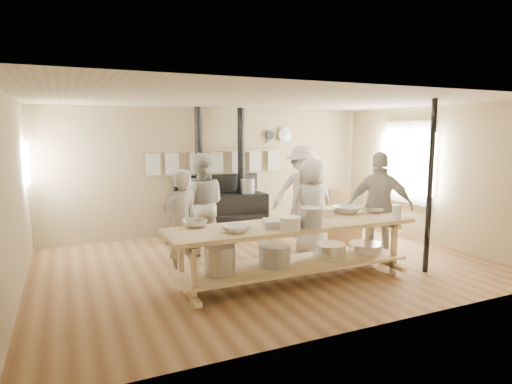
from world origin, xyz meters
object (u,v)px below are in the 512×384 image
Objects in this scene: cook_by_window at (302,192)px; roasting_pan at (281,223)px; cook_left at (201,204)px; cook_center at (311,206)px; cook_far_left at (181,223)px; stove at (221,210)px; chair at (344,227)px; cook_right at (380,207)px; prep_table at (293,246)px.

cook_by_window is 3.91× the size of roasting_pan.
cook_center is (1.76, -0.73, -0.05)m from cook_left.
cook_center reaches higher than cook_far_left.
stove is 2.49m from chair.
cook_right is (1.75, -2.74, 0.38)m from stove.
chair is at bearing -70.16° from cook_right.
stove is 1.64× the size of cook_far_left.
cook_center is 1.80m from roasting_pan.
prep_table is at bearing 38.84° from cook_right.
cook_left is at bearing -17.28° from cook_center.
cook_by_window is 2.92m from roasting_pan.
stove is 3.20m from roasting_pan.
stove is 0.72× the size of prep_table.
cook_by_window is at bearing 54.07° from roasting_pan.
cook_far_left is at bearing -134.19° from cook_by_window.
cook_far_left is at bearing 9.59° from cook_center.
cook_far_left is 3.19m from cook_right.
cook_far_left is at bearing 17.57° from cook_right.
prep_table is 1.69m from cook_far_left.
cook_center is (0.99, -1.88, 0.32)m from stove.
cook_right is (3.12, -0.68, 0.11)m from cook_far_left.
cook_right is (0.76, -0.86, 0.07)m from cook_center.
stove is at bearing -57.02° from cook_center.
prep_table is 7.67× the size of roasting_pan.
prep_table is at bearing -101.51° from cook_by_window.
stove is at bearing 89.96° from prep_table.
prep_table is 0.49m from roasting_pan.
cook_left is 0.98× the size of cook_right.
cook_far_left reaches higher than prep_table.
cook_far_left is 3.08m from cook_by_window.
prep_table is at bearing -140.86° from chair.
cook_far_left is 1.09m from cook_left.
cook_right is 2.07m from roasting_pan.
cook_right is (2.53, -1.59, 0.02)m from cook_left.
cook_left is 3.75× the size of roasting_pan.
prep_table is at bearing 128.07° from cook_far_left.
cook_center is 1.18m from chair.
chair is at bearing -153.56° from cook_center.
cook_by_window is at bearing 128.46° from chair.
stove is 2.15m from cook_center.
chair is at bearing -31.54° from cook_by_window.
prep_table is (-0.00, -3.02, -0.00)m from stove.
chair is (0.22, 1.24, -0.60)m from cook_right.
cook_far_left is at bearing 134.79° from roasting_pan.
cook_left is 2.07m from roasting_pan.
cook_left is at bearing -123.87° from stove.
cook_by_window is at bearing -107.52° from cook_center.
stove is 2.49m from cook_far_left.
stove is 1.42× the size of cook_by_window.
prep_table is 3.51× the size of chair.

